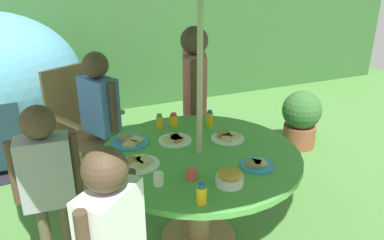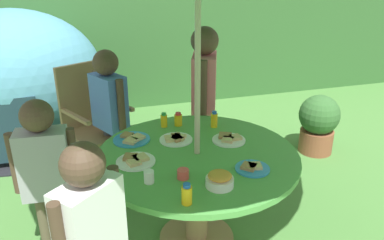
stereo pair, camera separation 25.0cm
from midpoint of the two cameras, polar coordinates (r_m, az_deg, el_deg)
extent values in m
cube|color=#477A38|center=(2.85, -1.65, -17.57)|extent=(10.00, 10.00, 0.02)
cube|color=#33602D|center=(5.28, -14.62, 13.29)|extent=(9.00, 0.70, 2.08)
cylinder|color=#93704C|center=(2.83, -1.65, -17.18)|extent=(0.52, 0.52, 0.03)
cylinder|color=#93704C|center=(2.64, -1.73, -11.97)|extent=(0.15, 0.15, 0.65)
cylinder|color=#519E47|center=(2.46, -1.82, -5.36)|extent=(1.31, 1.31, 0.04)
cylinder|color=#B7AD8C|center=(2.31, -1.94, 3.47)|extent=(0.04, 0.04, 2.14)
cylinder|color=#93704C|center=(3.25, -17.88, -8.39)|extent=(0.04, 0.04, 0.42)
cylinder|color=#93704C|center=(3.46, -12.06, -5.79)|extent=(0.04, 0.04, 0.42)
cylinder|color=#93704C|center=(3.58, -21.69, -5.96)|extent=(0.04, 0.04, 0.42)
cylinder|color=#93704C|center=(3.77, -16.17, -3.75)|extent=(0.04, 0.04, 0.42)
cube|color=#93704C|center=(3.41, -17.39, -2.49)|extent=(0.63, 0.63, 0.04)
cube|color=#93704C|center=(3.47, -19.94, 2.99)|extent=(0.43, 0.25, 0.57)
cube|color=#93704C|center=(3.23, -20.91, -0.17)|extent=(0.25, 0.43, 0.03)
cube|color=#93704C|center=(3.44, -14.91, 1.93)|extent=(0.25, 0.43, 0.03)
cylinder|color=black|center=(4.67, -27.73, -3.17)|extent=(1.86, 1.86, 0.01)
cylinder|color=brown|center=(4.18, 14.11, -2.31)|extent=(0.34, 0.34, 0.24)
sphere|color=#33602D|center=(4.07, 14.49, 1.41)|extent=(0.41, 0.41, 0.41)
cylinder|color=navy|center=(3.51, -1.77, -3.14)|extent=(0.08, 0.08, 0.61)
cylinder|color=navy|center=(3.37, -1.76, -4.23)|extent=(0.08, 0.08, 0.61)
cube|color=#EA727F|center=(3.23, -1.89, 5.32)|extent=(0.31, 0.40, 0.52)
cylinder|color=#4C3828|center=(3.41, -1.89, 6.70)|extent=(0.07, 0.07, 0.46)
cylinder|color=#4C3828|center=(3.04, -1.89, 4.70)|extent=(0.07, 0.07, 0.46)
sphere|color=#4C3828|center=(3.14, -1.97, 11.83)|extent=(0.23, 0.23, 0.23)
cylinder|color=#3F3F47|center=(3.40, -15.72, -5.58)|extent=(0.07, 0.07, 0.54)
cylinder|color=#3F3F47|center=(3.30, -14.39, -6.32)|extent=(0.07, 0.07, 0.54)
cube|color=#4C72C6|center=(3.15, -15.96, 2.07)|extent=(0.30, 0.36, 0.46)
cylinder|color=#4C3828|center=(3.28, -17.77, 3.11)|extent=(0.06, 0.06, 0.41)
cylinder|color=#4C3828|center=(3.01, -14.08, 1.75)|extent=(0.06, 0.06, 0.41)
sphere|color=#4C3828|center=(3.06, -16.62, 7.89)|extent=(0.20, 0.20, 0.20)
cylinder|color=brown|center=(2.64, -23.68, -16.17)|extent=(0.07, 0.07, 0.50)
cylinder|color=brown|center=(2.63, -20.92, -15.93)|extent=(0.07, 0.07, 0.50)
cube|color=#99999E|center=(2.39, -23.94, -7.19)|extent=(0.30, 0.18, 0.43)
cylinder|color=#4C3828|center=(2.41, -27.94, -7.14)|extent=(0.05, 0.05, 0.38)
cylinder|color=#4C3828|center=(2.36, -20.03, -6.30)|extent=(0.05, 0.05, 0.38)
sphere|color=#4C3828|center=(2.26, -25.15, -0.35)|extent=(0.19, 0.19, 0.19)
cube|color=white|center=(1.79, -16.13, -16.02)|extent=(0.33, 0.32, 0.43)
cylinder|color=#4C3828|center=(1.88, -12.80, -12.79)|extent=(0.06, 0.06, 0.39)
sphere|color=#4C3828|center=(1.62, -17.32, -7.21)|extent=(0.19, 0.19, 0.19)
cylinder|color=white|center=(2.11, 2.15, -9.12)|extent=(0.16, 0.16, 0.05)
ellipsoid|color=gold|center=(2.09, 2.16, -8.19)|extent=(0.13, 0.13, 0.04)
cylinder|color=white|center=(2.35, -10.89, -6.61)|extent=(0.24, 0.24, 0.01)
cube|color=tan|center=(2.36, -10.23, -6.05)|extent=(0.10, 0.10, 0.02)
cube|color=#9E7547|center=(2.37, -11.74, -5.98)|extent=(0.10, 0.10, 0.02)
cube|color=tan|center=(2.31, -11.12, -6.77)|extent=(0.09, 0.09, 0.02)
cylinder|color=#338CD8|center=(2.64, -11.99, -3.35)|extent=(0.25, 0.25, 0.01)
cube|color=tan|center=(2.63, -11.13, -2.99)|extent=(0.11, 0.11, 0.02)
cube|color=#9E7547|center=(2.67, -12.73, -2.73)|extent=(0.10, 0.10, 0.02)
cube|color=tan|center=(2.58, -12.05, -3.57)|extent=(0.11, 0.11, 0.02)
cylinder|color=#338CD8|center=(2.31, 6.71, -6.82)|extent=(0.21, 0.21, 0.01)
cube|color=tan|center=(2.31, 7.09, -6.40)|extent=(0.09, 0.09, 0.02)
cube|color=#9E7547|center=(2.30, 6.20, -6.56)|extent=(0.11, 0.11, 0.02)
cylinder|color=white|center=(2.64, 2.64, -2.83)|extent=(0.23, 0.23, 0.01)
cube|color=tan|center=(2.65, 3.57, -2.37)|extent=(0.08, 0.08, 0.02)
cube|color=#9E7547|center=(2.66, 2.06, -2.21)|extent=(0.12, 0.12, 0.02)
cube|color=tan|center=(2.61, 2.55, -2.76)|extent=(0.10, 0.10, 0.02)
cylinder|color=white|center=(2.62, -5.30, -3.11)|extent=(0.23, 0.23, 0.01)
cube|color=tan|center=(2.62, -4.84, -2.73)|extent=(0.11, 0.11, 0.02)
cube|color=#9E7547|center=(2.64, -5.36, -2.53)|extent=(0.07, 0.07, 0.02)
cube|color=tan|center=(2.60, -6.01, -2.98)|extent=(0.09, 0.09, 0.02)
cube|color=#9E7547|center=(2.59, -5.08, -2.97)|extent=(0.09, 0.09, 0.02)
cylinder|color=yellow|center=(2.84, -5.25, -0.16)|extent=(0.06, 0.06, 0.09)
cylinder|color=red|center=(2.83, -5.29, 0.81)|extent=(0.04, 0.04, 0.02)
cylinder|color=yellow|center=(1.95, -2.30, -11.32)|extent=(0.06, 0.06, 0.10)
cylinder|color=blue|center=(1.92, -2.33, -9.89)|extent=(0.04, 0.04, 0.02)
cylinder|color=yellow|center=(2.82, -7.42, -0.37)|extent=(0.05, 0.05, 0.09)
cylinder|color=green|center=(2.80, -7.48, 0.66)|extent=(0.03, 0.03, 0.02)
cylinder|color=yellow|center=(2.83, 0.15, 0.03)|extent=(0.05, 0.05, 0.11)
cylinder|color=blue|center=(2.80, 0.15, 1.21)|extent=(0.03, 0.03, 0.02)
cylinder|color=white|center=(2.13, -8.47, -8.84)|extent=(0.06, 0.06, 0.07)
cylinder|color=#E04C47|center=(2.17, -3.41, -8.21)|extent=(0.07, 0.07, 0.06)
camera|label=1|loc=(0.12, -92.86, -1.18)|focal=35.55mm
camera|label=2|loc=(0.12, 87.14, 1.18)|focal=35.55mm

